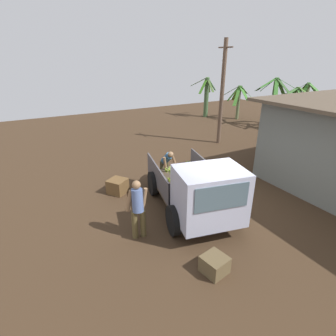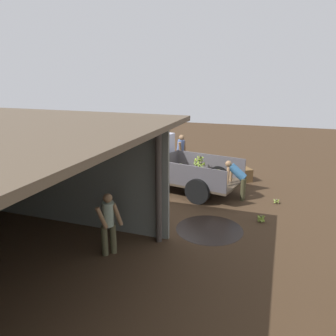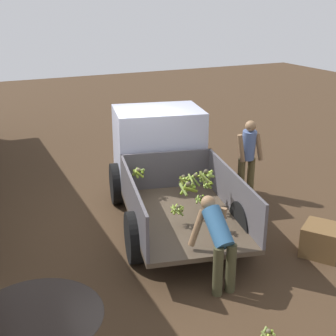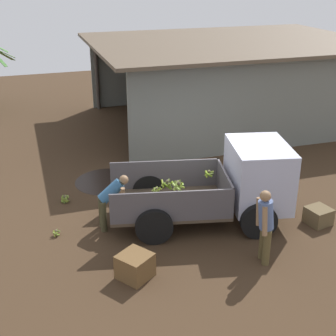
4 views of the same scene
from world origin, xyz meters
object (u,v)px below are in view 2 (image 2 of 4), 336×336
(banana_bunch_on_ground_1, at_px, (261,218))
(person_bystander_near_shed, at_px, (108,221))
(cargo_truck, at_px, (159,160))
(person_foreground_visitor, at_px, (181,152))
(banana_bunch_on_ground_0, at_px, (276,201))
(wooden_crate_0, at_px, (242,175))
(wooden_crate_1, at_px, (127,170))
(person_worker_loading, at_px, (238,177))

(banana_bunch_on_ground_1, bearing_deg, person_bystander_near_shed, 42.44)
(cargo_truck, xyz_separation_m, person_bystander_near_shed, (-0.68, 5.21, -0.14))
(person_foreground_visitor, distance_m, banana_bunch_on_ground_0, 4.82)
(person_bystander_near_shed, xyz_separation_m, banana_bunch_on_ground_1, (-3.31, -3.03, -0.76))
(cargo_truck, xyz_separation_m, wooden_crate_0, (-3.03, -1.55, -0.75))
(person_bystander_near_shed, bearing_deg, wooden_crate_0, 113.31)
(banana_bunch_on_ground_0, height_order, wooden_crate_1, wooden_crate_1)
(person_bystander_near_shed, height_order, wooden_crate_0, person_bystander_near_shed)
(banana_bunch_on_ground_0, xyz_separation_m, banana_bunch_on_ground_1, (0.40, 1.63, 0.02))
(cargo_truck, relative_size, banana_bunch_on_ground_0, 23.21)
(wooden_crate_0, bearing_deg, banana_bunch_on_ground_1, 104.44)
(cargo_truck, height_order, banana_bunch_on_ground_0, cargo_truck)
(banana_bunch_on_ground_1, relative_size, wooden_crate_1, 0.42)
(person_worker_loading, height_order, wooden_crate_1, person_worker_loading)
(wooden_crate_0, relative_size, wooden_crate_1, 1.13)
(wooden_crate_0, bearing_deg, person_bystander_near_shed, 70.83)
(cargo_truck, bearing_deg, wooden_crate_0, -140.41)
(person_worker_loading, bearing_deg, cargo_truck, -8.35)
(person_worker_loading, distance_m, person_bystander_near_shed, 5.26)
(person_worker_loading, xyz_separation_m, person_bystander_near_shed, (2.38, 4.69, 0.08))
(banana_bunch_on_ground_0, xyz_separation_m, wooden_crate_1, (6.17, -1.43, 0.11))
(person_bystander_near_shed, bearing_deg, cargo_truck, 139.95)
(person_worker_loading, height_order, wooden_crate_0, person_worker_loading)
(person_worker_loading, xyz_separation_m, wooden_crate_0, (0.04, -2.07, -0.52))
(wooden_crate_1, bearing_deg, wooden_crate_0, -172.09)
(person_foreground_visitor, relative_size, banana_bunch_on_ground_1, 7.38)
(person_bystander_near_shed, distance_m, banana_bunch_on_ground_0, 6.01)
(person_foreground_visitor, distance_m, wooden_crate_1, 2.42)
(wooden_crate_0, bearing_deg, banana_bunch_on_ground_0, 122.98)
(person_worker_loading, xyz_separation_m, banana_bunch_on_ground_1, (-0.93, 1.66, -0.67))
(banana_bunch_on_ground_0, bearing_deg, wooden_crate_0, -57.02)
(cargo_truck, height_order, person_foreground_visitor, cargo_truck)
(person_foreground_visitor, distance_m, person_worker_loading, 3.65)
(wooden_crate_1, bearing_deg, banana_bunch_on_ground_1, 152.00)
(person_worker_loading, relative_size, wooden_crate_0, 2.19)
(cargo_truck, height_order, wooden_crate_0, cargo_truck)
(cargo_truck, xyz_separation_m, banana_bunch_on_ground_1, (-4.00, 2.19, -0.90))
(person_foreground_visitor, relative_size, banana_bunch_on_ground_0, 8.57)
(wooden_crate_0, height_order, wooden_crate_1, wooden_crate_0)
(cargo_truck, distance_m, person_bystander_near_shed, 5.26)
(person_foreground_visitor, xyz_separation_m, banana_bunch_on_ground_0, (-4.08, 2.43, -0.84))
(person_worker_loading, bearing_deg, wooden_crate_1, -14.82)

